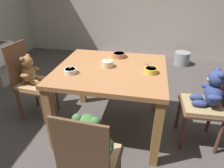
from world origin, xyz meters
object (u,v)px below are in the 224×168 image
(teddy_chair_near_left, at_px, (31,77))
(metal_pail, at_px, (182,58))
(porridge_bowl_yellow_near_right, at_px, (151,70))
(porridge_bowl_terracotta_far_center, at_px, (119,55))
(teddy_chair_near_front, at_px, (90,151))
(porridge_bowl_white_near_left, at_px, (70,71))
(teddy_chair_near_right, at_px, (209,98))
(porridge_bowl_cream_center, at_px, (107,64))
(dining_table, at_px, (111,78))

(teddy_chair_near_left, relative_size, metal_pail, 3.11)
(porridge_bowl_yellow_near_right, xyz_separation_m, porridge_bowl_terracotta_far_center, (-0.37, 0.36, 0.00))
(teddy_chair_near_front, bearing_deg, porridge_bowl_white_near_left, 32.47)
(porridge_bowl_yellow_near_right, height_order, porridge_bowl_terracotta_far_center, porridge_bowl_yellow_near_right)
(teddy_chair_near_right, bearing_deg, porridge_bowl_cream_center, -5.47)
(teddy_chair_near_left, bearing_deg, porridge_bowl_yellow_near_right, 0.87)
(teddy_chair_near_right, bearing_deg, teddy_chair_near_left, -4.59)
(dining_table, bearing_deg, porridge_bowl_terracotta_far_center, 85.01)
(teddy_chair_near_front, xyz_separation_m, metal_pail, (0.97, 3.07, -0.44))
(teddy_chair_near_left, distance_m, porridge_bowl_yellow_near_right, 1.41)
(porridge_bowl_terracotta_far_center, distance_m, metal_pail, 2.18)
(dining_table, height_order, porridge_bowl_yellow_near_right, porridge_bowl_yellow_near_right)
(teddy_chair_near_right, height_order, porridge_bowl_yellow_near_right, porridge_bowl_yellow_near_right)
(porridge_bowl_cream_center, distance_m, metal_pail, 2.46)
(porridge_bowl_terracotta_far_center, bearing_deg, porridge_bowl_yellow_near_right, -43.85)
(dining_table, xyz_separation_m, porridge_bowl_white_near_left, (-0.36, -0.20, 0.14))
(dining_table, bearing_deg, metal_pail, 64.69)
(porridge_bowl_terracotta_far_center, bearing_deg, porridge_bowl_cream_center, -103.82)
(porridge_bowl_terracotta_far_center, bearing_deg, porridge_bowl_white_near_left, -126.43)
(metal_pail, bearing_deg, teddy_chair_near_right, -90.93)
(teddy_chair_near_right, bearing_deg, dining_table, -4.04)
(porridge_bowl_yellow_near_right, distance_m, porridge_bowl_white_near_left, 0.77)
(porridge_bowl_cream_center, bearing_deg, porridge_bowl_yellow_near_right, -7.86)
(dining_table, relative_size, porridge_bowl_yellow_near_right, 8.50)
(porridge_bowl_terracotta_far_center, bearing_deg, metal_pail, 61.59)
(porridge_bowl_terracotta_far_center, bearing_deg, teddy_chair_near_left, -164.91)
(teddy_chair_near_right, xyz_separation_m, metal_pail, (0.04, 2.18, -0.41))
(porridge_bowl_yellow_near_right, height_order, metal_pail, porridge_bowl_yellow_near_right)
(porridge_bowl_yellow_near_right, relative_size, metal_pail, 0.43)
(teddy_chair_near_left, xyz_separation_m, metal_pail, (2.00, 2.10, -0.40))
(teddy_chair_near_front, distance_m, porridge_bowl_terracotta_far_center, 1.26)
(teddy_chair_near_left, relative_size, porridge_bowl_yellow_near_right, 7.15)
(teddy_chair_near_right, xyz_separation_m, porridge_bowl_cream_center, (-1.03, 0.06, 0.25))
(teddy_chair_near_left, relative_size, teddy_chair_near_right, 1.07)
(teddy_chair_near_right, bearing_deg, teddy_chair_near_front, 41.53)
(teddy_chair_near_front, height_order, porridge_bowl_terracotta_far_center, teddy_chair_near_front)
(porridge_bowl_cream_center, bearing_deg, teddy_chair_near_left, 178.60)
(porridge_bowl_yellow_near_right, xyz_separation_m, porridge_bowl_white_near_left, (-0.76, -0.16, -0.00))
(teddy_chair_near_front, xyz_separation_m, porridge_bowl_cream_center, (-0.09, 0.95, 0.23))
(porridge_bowl_white_near_left, relative_size, porridge_bowl_cream_center, 1.02)
(porridge_bowl_white_near_left, height_order, porridge_bowl_cream_center, porridge_bowl_cream_center)
(dining_table, distance_m, porridge_bowl_white_near_left, 0.43)
(teddy_chair_near_front, relative_size, porridge_bowl_yellow_near_right, 7.07)
(dining_table, distance_m, porridge_bowl_terracotta_far_center, 0.35)
(teddy_chair_near_left, distance_m, teddy_chair_near_front, 1.42)
(porridge_bowl_white_near_left, bearing_deg, porridge_bowl_cream_center, 35.89)
(teddy_chair_near_front, bearing_deg, porridge_bowl_terracotta_far_center, 4.18)
(porridge_bowl_yellow_near_right, relative_size, porridge_bowl_terracotta_far_center, 0.84)
(dining_table, xyz_separation_m, metal_pail, (1.02, 2.15, -0.51))
(teddy_chair_near_right, distance_m, porridge_bowl_white_near_left, 1.37)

